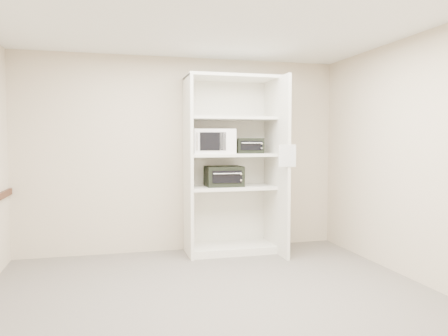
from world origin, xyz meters
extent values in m
cube|color=#655D55|center=(0.00, 0.00, 0.00)|extent=(4.50, 4.00, 0.01)
cube|color=white|center=(0.00, 0.00, 2.70)|extent=(4.50, 4.00, 0.01)
cube|color=beige|center=(0.00, 2.00, 1.35)|extent=(4.50, 0.02, 2.70)
cube|color=beige|center=(0.00, -2.00, 1.35)|extent=(4.50, 0.02, 2.70)
cube|color=beige|center=(2.25, 0.00, 1.35)|extent=(0.02, 4.00, 2.70)
cube|color=silver|center=(0.02, 1.68, 1.20)|extent=(0.04, 0.60, 2.40)
cube|color=silver|center=(1.22, 1.53, 1.20)|extent=(0.04, 0.90, 2.40)
cube|color=silver|center=(0.62, 1.99, 1.20)|extent=(1.24, 0.02, 2.40)
cube|color=silver|center=(0.62, 1.70, 0.05)|extent=(1.16, 0.56, 0.10)
cube|color=silver|center=(0.62, 1.70, 0.90)|extent=(1.16, 0.56, 0.04)
cube|color=silver|center=(0.62, 1.70, 1.35)|extent=(1.16, 0.56, 0.04)
cube|color=silver|center=(0.62, 1.70, 1.85)|extent=(1.16, 0.56, 0.04)
cube|color=silver|center=(0.62, 1.70, 2.40)|extent=(1.24, 0.60, 0.04)
cube|color=white|center=(0.38, 1.69, 1.54)|extent=(0.60, 0.49, 0.33)
cube|color=black|center=(0.89, 1.73, 1.47)|extent=(0.39, 0.30, 0.21)
cube|color=black|center=(0.52, 1.71, 1.06)|extent=(0.50, 0.38, 0.28)
cube|color=white|center=(1.19, 1.07, 1.35)|extent=(0.22, 0.02, 0.28)
camera|label=1|loc=(-0.97, -4.07, 1.54)|focal=35.00mm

